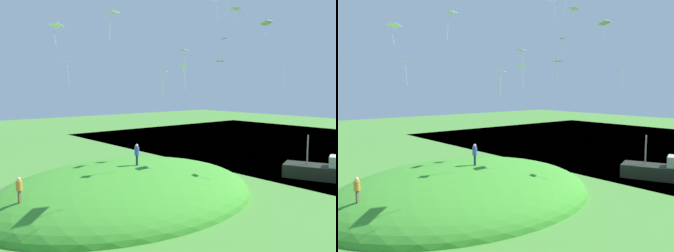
# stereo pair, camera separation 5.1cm
# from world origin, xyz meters

# --- Properties ---
(ground_plane) EXTENTS (160.00, 160.00, 0.00)m
(ground_plane) POSITION_xyz_m (0.00, 0.00, 0.00)
(ground_plane) COLOR #488734
(lake_water) EXTENTS (49.78, 80.00, 0.40)m
(lake_water) POSITION_xyz_m (-27.80, 0.00, -0.20)
(lake_water) COLOR slate
(lake_water) RESTS_ON ground_plane
(grass_hill) EXTENTS (23.66, 18.01, 5.88)m
(grass_hill) POSITION_xyz_m (11.06, 2.26, 0.00)
(grass_hill) COLOR #3E922C
(grass_hill) RESTS_ON ground_plane
(boat_on_lake) EXTENTS (5.92, 9.26, 4.37)m
(boat_on_lake) POSITION_xyz_m (-8.13, 10.40, 0.87)
(boat_on_lake) COLOR black
(boat_on_lake) RESTS_ON lake_water
(person_near_shore) EXTENTS (0.46, 0.46, 1.75)m
(person_near_shore) POSITION_xyz_m (10.70, 3.35, 4.03)
(person_near_shore) COLOR #222C4F
(person_near_shore) RESTS_ON grass_hill
(person_on_hilltop) EXTENTS (0.56, 0.56, 1.66)m
(person_on_hilltop) POSITION_xyz_m (20.13, 3.66, 2.87)
(person_on_hilltop) COLOR brown
(person_on_hilltop) RESTS_ON grass_hill
(kite_1) EXTENTS (1.02, 0.90, 1.91)m
(kite_1) POSITION_xyz_m (13.96, 5.25, 14.23)
(kite_1) COLOR white
(kite_2) EXTENTS (0.79, 0.89, 1.54)m
(kite_2) POSITION_xyz_m (-1.23, 1.91, 14.10)
(kite_2) COLOR #F3DBD2
(kite_3) EXTENTS (1.40, 1.37, 1.76)m
(kite_3) POSITION_xyz_m (12.44, 8.75, 10.28)
(kite_3) COLOR white
(kite_4) EXTENTS (0.98, 0.67, 2.01)m
(kite_4) POSITION_xyz_m (-1.04, 0.76, 17.93)
(kite_4) COLOR white
(kite_5) EXTENTS (1.17, 1.38, 2.08)m
(kite_5) POSITION_xyz_m (-0.79, 1.73, 11.81)
(kite_5) COLOR silver
(kite_6) EXTENTS (1.09, 1.34, 1.83)m
(kite_6) POSITION_xyz_m (14.29, -3.50, 14.51)
(kite_6) COLOR white
(kite_7) EXTENTS (1.23, 0.88, 1.46)m
(kite_7) POSITION_xyz_m (0.60, 8.30, 14.67)
(kite_7) COLOR white
(kite_8) EXTENTS (0.88, 1.01, 1.43)m
(kite_8) POSITION_xyz_m (0.35, 4.73, 16.42)
(kite_8) COLOR white
(kite_9) EXTENTS (1.04, 1.25, 2.18)m
(kite_9) POSITION_xyz_m (12.75, -4.96, 11.50)
(kite_9) COLOR white
(kite_10) EXTENTS (1.08, 0.90, 1.86)m
(kite_10) POSITION_xyz_m (5.80, 3.44, 12.36)
(kite_10) COLOR silver
(kite_11) EXTENTS (0.74, 0.66, 1.83)m
(kite_11) POSITION_xyz_m (0.52, 10.02, 10.54)
(kite_11) COLOR white
(kite_12) EXTENTS (0.78, 0.77, 1.99)m
(kite_12) POSITION_xyz_m (8.18, 6.19, 10.67)
(kite_12) COLOR white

